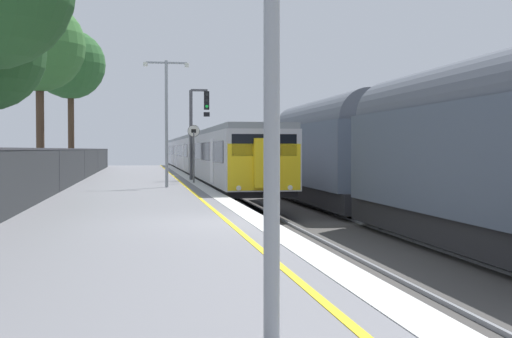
% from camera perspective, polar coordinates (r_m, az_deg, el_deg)
% --- Properties ---
extents(ground, '(17.40, 110.00, 1.21)m').
position_cam_1_polar(ground, '(16.09, 8.35, -6.47)').
color(ground, slate).
extents(commuter_train_at_platform, '(2.83, 59.61, 3.81)m').
position_cam_1_polar(commuter_train_at_platform, '(53.66, -5.00, 1.26)').
color(commuter_train_at_platform, '#B7B7BC').
rests_on(commuter_train_at_platform, ground).
extents(freight_train_adjacent_track, '(2.60, 27.26, 4.91)m').
position_cam_1_polar(freight_train_adjacent_track, '(24.45, 10.41, 1.71)').
color(freight_train_adjacent_track, '#232326').
rests_on(freight_train_adjacent_track, ground).
extents(signal_gantry, '(1.10, 0.24, 4.92)m').
position_cam_1_polar(signal_gantry, '(36.57, -5.11, 3.89)').
color(signal_gantry, '#47474C').
rests_on(signal_gantry, ground).
extents(speed_limit_sign, '(0.59, 0.08, 2.87)m').
position_cam_1_polar(speed_limit_sign, '(33.34, -5.31, 1.94)').
color(speed_limit_sign, '#59595B').
rests_on(speed_limit_sign, ground).
extents(platform_lamp_mid, '(2.00, 0.20, 5.54)m').
position_cam_1_polar(platform_lamp_mid, '(29.73, -7.60, 4.78)').
color(platform_lamp_mid, '#93999E').
rests_on(platform_lamp_mid, ground).
extents(background_tree_left, '(4.52, 4.52, 9.49)m').
position_cam_1_polar(background_tree_left, '(46.01, -15.63, 8.35)').
color(background_tree_left, '#473323').
rests_on(background_tree_left, ground).
extents(background_tree_centre, '(4.77, 4.77, 9.47)m').
position_cam_1_polar(background_tree_centre, '(37.54, -17.94, 9.67)').
color(background_tree_centre, '#473323').
rests_on(background_tree_centre, ground).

